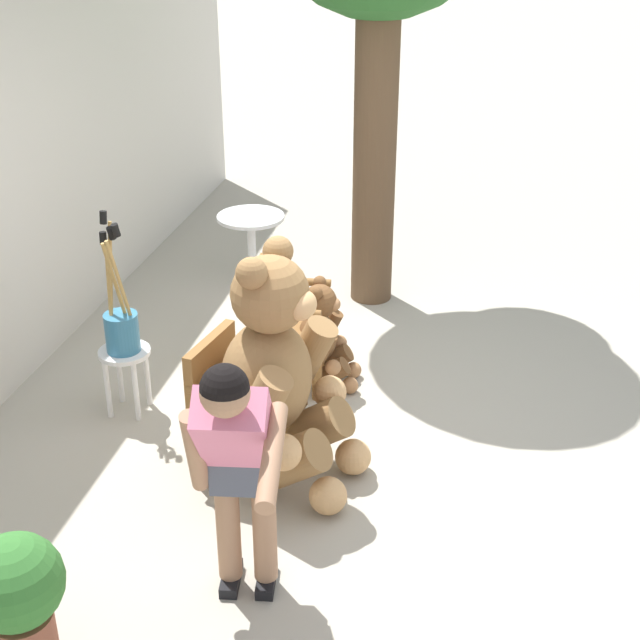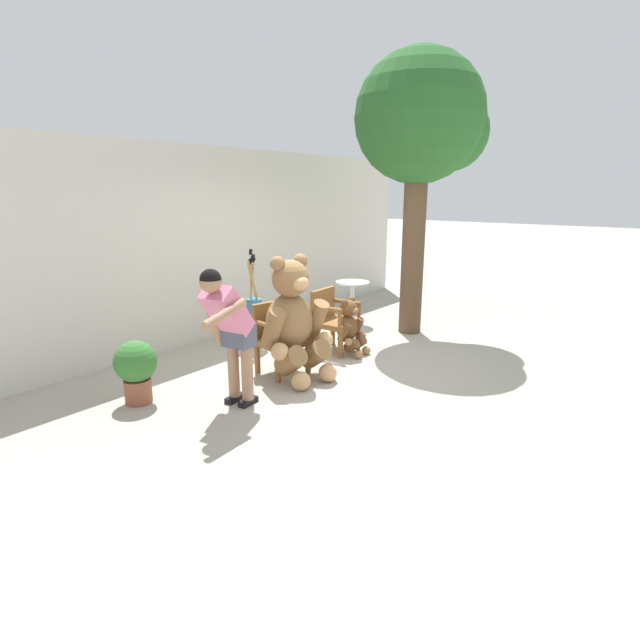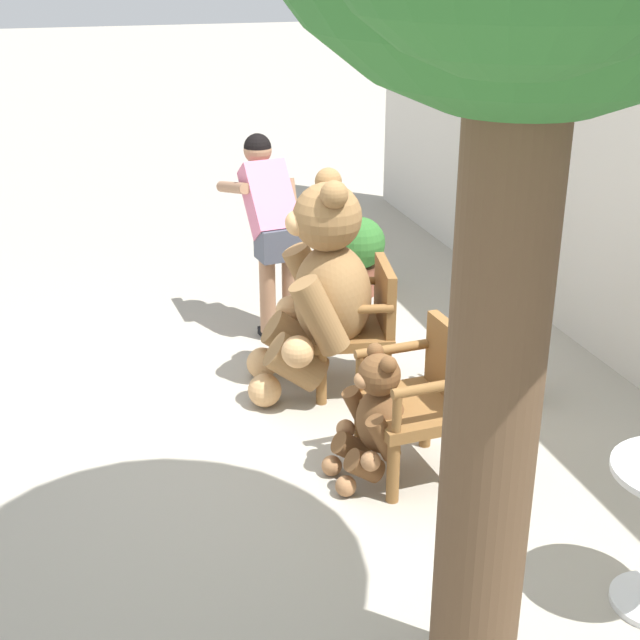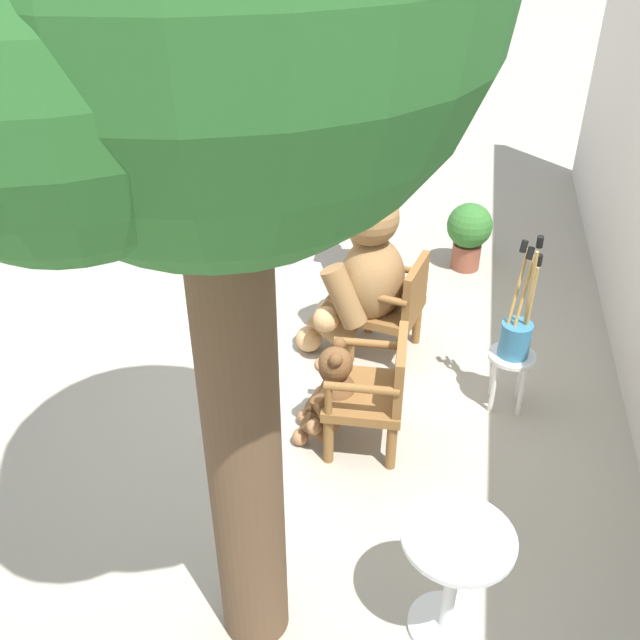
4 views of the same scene
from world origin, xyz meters
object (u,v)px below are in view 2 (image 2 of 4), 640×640
patio_tree (424,125)px  wooden_chair_right (333,318)px  teddy_bear_small (350,327)px  potted_plant (136,367)px  wooden_chair_left (279,336)px  teddy_bear_large (293,319)px  white_stool (255,324)px  round_side_table (352,298)px  brush_bucket (254,303)px  person_visitor (229,325)px

patio_tree → wooden_chair_right: bearing=164.5°
teddy_bear_small → potted_plant: size_ratio=1.16×
wooden_chair_left → teddy_bear_small: 1.14m
potted_plant → teddy_bear_large: bearing=-26.8°
wooden_chair_right → teddy_bear_large: teddy_bear_large is taller
teddy_bear_large → white_stool: size_ratio=3.19×
round_side_table → brush_bucket: bearing=170.8°
teddy_bear_small → round_side_table: (1.34, 0.88, 0.06)m
brush_bucket → round_side_table: size_ratio=1.32×
teddy_bear_large → round_side_table: size_ratio=2.04×
wooden_chair_left → brush_bucket: bearing=62.2°
round_side_table → patio_tree: bearing=-76.7°
white_stool → wooden_chair_right: bearing=-56.3°
teddy_bear_large → brush_bucket: size_ratio=1.54×
teddy_bear_large → brush_bucket: teddy_bear_large is taller
round_side_table → potted_plant: round_side_table is taller
wooden_chair_right → teddy_bear_large: (-1.12, -0.26, 0.26)m
teddy_bear_large → round_side_table: teddy_bear_large is taller
teddy_bear_large → brush_bucket: 1.28m
patio_tree → round_side_table: bearing=103.3°
teddy_bear_large → round_side_table: bearing=19.2°
teddy_bear_small → round_side_table: size_ratio=1.09×
person_visitor → patio_tree: size_ratio=0.36×
potted_plant → patio_tree: bearing=-12.9°
brush_bucket → person_visitor: bearing=-141.3°
teddy_bear_large → patio_tree: patio_tree is taller
wooden_chair_left → person_visitor: (-1.08, -0.33, 0.43)m
round_side_table → potted_plant: bearing=-179.2°
wooden_chair_left → wooden_chair_right: size_ratio=1.00×
wooden_chair_right → round_side_table: size_ratio=1.19×
wooden_chair_right → person_visitor: size_ratio=0.58×
person_visitor → patio_tree: (3.77, -0.11, 2.21)m
teddy_bear_small → white_stool: bearing=117.2°
teddy_bear_large → potted_plant: size_ratio=2.16×
teddy_bear_large → round_side_table: 2.63m
brush_bucket → teddy_bear_large: bearing=-113.4°
person_visitor → brush_bucket: bearing=38.7°
potted_plant → round_side_table: bearing=0.8°
brush_bucket → white_stool: bearing=-76.6°
brush_bucket → round_side_table: bearing=-9.2°
person_visitor → potted_plant: (-0.53, 0.88, -0.50)m
teddy_bear_large → potted_plant: teddy_bear_large is taller
teddy_bear_large → teddy_bear_small: size_ratio=1.87×
wooden_chair_right → round_side_table: 1.48m
wooden_chair_right → person_visitor: bearing=-171.2°
wooden_chair_right → brush_bucket: size_ratio=0.90×
wooden_chair_left → white_stool: wooden_chair_left is taller
teddy_bear_large → person_visitor: person_visitor is taller
wooden_chair_left → teddy_bear_large: bearing=-95.7°
wooden_chair_left → potted_plant: wooden_chair_left is taller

